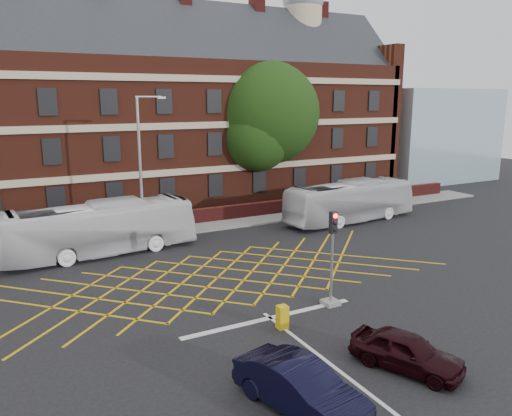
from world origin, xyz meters
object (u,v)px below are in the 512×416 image
deciduous_tree (268,120)px  street_lamp (143,195)px  bus_left (99,229)px  utility_cabinet (282,317)px  car_maroon (406,351)px  bus_right (350,201)px  car_navy (300,387)px  traffic_light_near (332,267)px

deciduous_tree → street_lamp: (-12.86, -7.05, -4.02)m
bus_left → utility_cabinet: (4.47, -13.37, -1.09)m
deciduous_tree → utility_cabinet: size_ratio=12.60×
bus_left → car_maroon: (6.61, -17.99, -0.92)m
bus_right → street_lamp: street_lamp is taller
car_navy → deciduous_tree: bearing=47.9°
car_maroon → traffic_light_near: 5.80m
bus_left → deciduous_tree: deciduous_tree is taller
bus_right → car_maroon: (-11.53, -17.52, -0.87)m
bus_right → deciduous_tree: size_ratio=0.90×
bus_right → street_lamp: (-15.25, 1.31, 1.66)m
bus_left → car_navy: (2.16, -18.23, -0.83)m
car_navy → traffic_light_near: size_ratio=1.05×
car_navy → deciduous_tree: 30.15m
bus_left → utility_cabinet: 14.14m
car_navy → deciduous_tree: size_ratio=0.37×
bus_right → traffic_light_near: 15.91m
deciduous_tree → street_lamp: size_ratio=1.32×
bus_left → bus_right: bus_left is taller
bus_right → car_navy: bearing=133.1°
car_navy → utility_cabinet: 5.39m
car_maroon → utility_cabinet: 5.09m
utility_cabinet → street_lamp: bearing=96.4°
traffic_light_near → street_lamp: street_lamp is taller
car_maroon → utility_cabinet: (-2.14, 4.62, -0.17)m
deciduous_tree → utility_cabinet: deciduous_tree is taller
car_maroon → street_lamp: (-3.72, 18.84, 2.53)m
bus_left → traffic_light_near: size_ratio=2.63×
car_navy → car_maroon: (4.44, 0.24, -0.09)m
car_navy → street_lamp: bearing=73.2°
traffic_light_near → street_lamp: bearing=109.6°
deciduous_tree → traffic_light_near: size_ratio=2.83×
street_lamp → utility_cabinet: size_ratio=9.55×
traffic_light_near → bus_left: bearing=121.5°
deciduous_tree → traffic_light_near: (-8.16, -20.27, -5.44)m
car_navy → utility_cabinet: size_ratio=4.66×
traffic_light_near → utility_cabinet: (-3.12, -0.99, -1.28)m
car_maroon → traffic_light_near: bearing=56.7°
car_navy → deciduous_tree: (13.59, 26.12, 6.46)m
bus_right → street_lamp: size_ratio=1.19×
car_maroon → street_lamp: bearing=77.8°
traffic_light_near → street_lamp: 14.11m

